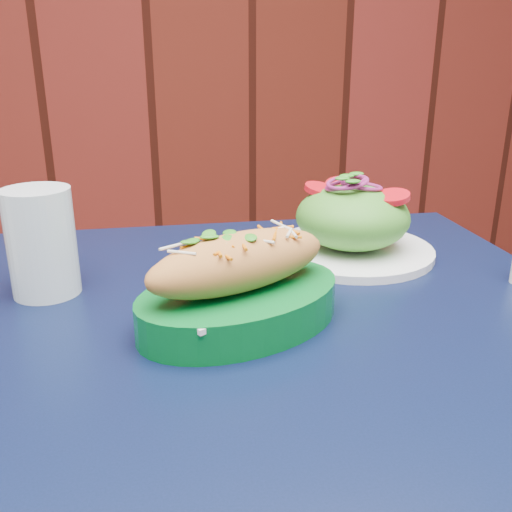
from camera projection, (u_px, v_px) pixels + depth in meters
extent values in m
cube|color=black|center=(271.00, 333.00, 0.65)|extent=(0.85, 0.85, 0.03)
cylinder|color=black|center=(55.00, 449.00, 1.03)|extent=(0.04, 0.04, 0.72)
cylinder|color=black|center=(399.00, 412.00, 1.14)|extent=(0.04, 0.04, 0.72)
cube|color=white|center=(240.00, 292.00, 0.63)|extent=(0.21, 0.18, 0.01)
ellipsoid|color=#D38342|center=(240.00, 262.00, 0.62)|extent=(0.23, 0.15, 0.06)
cylinder|color=white|center=(350.00, 250.00, 0.86)|extent=(0.25, 0.25, 0.01)
ellipsoid|color=#4C992D|center=(352.00, 217.00, 0.84)|extent=(0.17, 0.17, 0.09)
cylinder|color=red|center=(393.00, 193.00, 0.80)|extent=(0.05, 0.05, 0.01)
cylinder|color=red|center=(321.00, 186.00, 0.85)|extent=(0.05, 0.05, 0.01)
cylinder|color=red|center=(341.00, 182.00, 0.87)|extent=(0.05, 0.05, 0.01)
torus|color=#92206B|center=(354.00, 183.00, 0.82)|extent=(0.06, 0.06, 0.01)
torus|color=#92206B|center=(355.00, 180.00, 0.82)|extent=(0.06, 0.06, 0.01)
torus|color=#92206B|center=(355.00, 178.00, 0.82)|extent=(0.06, 0.06, 0.01)
cylinder|color=silver|center=(42.00, 242.00, 0.70)|extent=(0.08, 0.08, 0.13)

